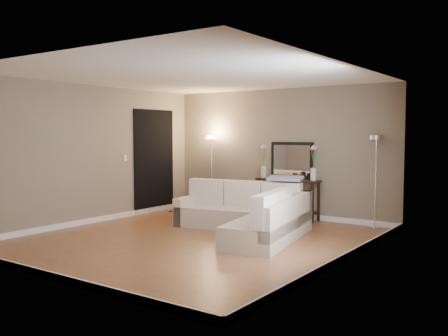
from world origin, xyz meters
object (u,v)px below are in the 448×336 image
Objects in this scene: console_table at (284,196)px; floor_lamp_unlit at (376,163)px; sectional_sofa at (251,215)px; floor_lamp_lit at (212,158)px.

floor_lamp_unlit is (1.81, 0.04, 0.73)m from console_table.
console_table is (-0.23, 1.61, 0.14)m from sectional_sofa.
sectional_sofa is at bearing -82.02° from console_table.
sectional_sofa is 1.64m from console_table.
sectional_sofa is at bearing -38.57° from floor_lamp_lit.
floor_lamp_lit is 3.60m from floor_lamp_unlit.
sectional_sofa reaches higher than console_table.
floor_lamp_unlit is (3.60, 0.06, 0.01)m from floor_lamp_lit.
floor_lamp_lit reaches higher than console_table.
floor_lamp_lit is (-2.01, 1.60, 0.86)m from sectional_sofa.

